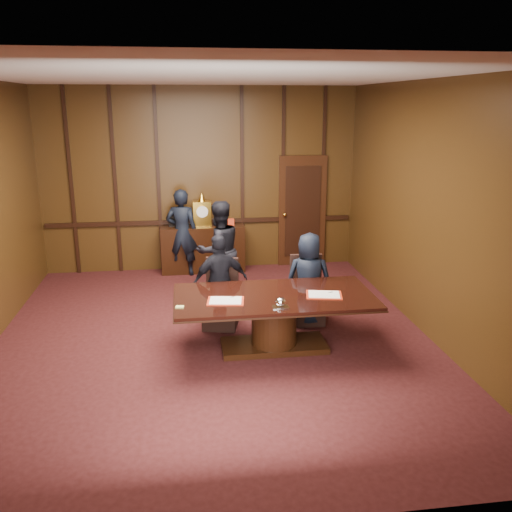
{
  "coord_description": "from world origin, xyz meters",
  "views": [
    {
      "loc": [
        -0.37,
        -6.95,
        3.18
      ],
      "look_at": [
        0.66,
        0.51,
        1.05
      ],
      "focal_mm": 38.0,
      "sensor_mm": 36.0,
      "label": 1
    }
  ],
  "objects_px": {
    "signatory_left": "(220,282)",
    "witness_right": "(219,250)",
    "sideboard": "(203,247)",
    "conference_table": "(274,313)",
    "signatory_right": "(309,279)",
    "witness_left": "(182,232)"
  },
  "relations": [
    {
      "from": "witness_left",
      "to": "witness_right",
      "type": "relative_size",
      "value": 1.0
    },
    {
      "from": "signatory_left",
      "to": "witness_left",
      "type": "xyz_separation_m",
      "value": [
        -0.53,
        2.67,
        0.13
      ]
    },
    {
      "from": "conference_table",
      "to": "witness_left",
      "type": "height_order",
      "value": "witness_left"
    },
    {
      "from": "witness_right",
      "to": "signatory_left",
      "type": "bearing_deg",
      "value": 63.13
    },
    {
      "from": "conference_table",
      "to": "signatory_right",
      "type": "bearing_deg",
      "value": 50.91
    },
    {
      "from": "conference_table",
      "to": "sideboard",
      "type": "bearing_deg",
      "value": 102.14
    },
    {
      "from": "sideboard",
      "to": "signatory_left",
      "type": "height_order",
      "value": "sideboard"
    },
    {
      "from": "conference_table",
      "to": "signatory_right",
      "type": "distance_m",
      "value": 1.05
    },
    {
      "from": "signatory_left",
      "to": "witness_left",
      "type": "height_order",
      "value": "witness_left"
    },
    {
      "from": "conference_table",
      "to": "signatory_left",
      "type": "distance_m",
      "value": 1.05
    },
    {
      "from": "signatory_left",
      "to": "signatory_right",
      "type": "xyz_separation_m",
      "value": [
        1.3,
        0.0,
        -0.01
      ]
    },
    {
      "from": "witness_left",
      "to": "signatory_left",
      "type": "bearing_deg",
      "value": 115.53
    },
    {
      "from": "conference_table",
      "to": "signatory_left",
      "type": "xyz_separation_m",
      "value": [
        -0.65,
        0.8,
        0.19
      ]
    },
    {
      "from": "sideboard",
      "to": "conference_table",
      "type": "xyz_separation_m",
      "value": [
        0.78,
        -3.63,
        0.02
      ]
    },
    {
      "from": "conference_table",
      "to": "witness_right",
      "type": "relative_size",
      "value": 1.58
    },
    {
      "from": "signatory_left",
      "to": "witness_right",
      "type": "distance_m",
      "value": 1.28
    },
    {
      "from": "sideboard",
      "to": "signatory_left",
      "type": "xyz_separation_m",
      "value": [
        0.13,
        -2.83,
        0.21
      ]
    },
    {
      "from": "conference_table",
      "to": "witness_left",
      "type": "distance_m",
      "value": 3.68
    },
    {
      "from": "sideboard",
      "to": "witness_right",
      "type": "height_order",
      "value": "witness_right"
    },
    {
      "from": "sideboard",
      "to": "witness_left",
      "type": "relative_size",
      "value": 0.97
    },
    {
      "from": "signatory_left",
      "to": "witness_right",
      "type": "height_order",
      "value": "witness_right"
    },
    {
      "from": "sideboard",
      "to": "witness_left",
      "type": "bearing_deg",
      "value": -158.0
    }
  ]
}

